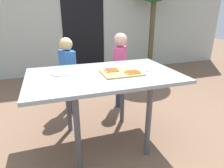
# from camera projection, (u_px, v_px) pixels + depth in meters

# --- Properties ---
(ground_plane) EXTENTS (16.00, 16.00, 0.00)m
(ground_plane) POSITION_uv_depth(u_px,v_px,m) (105.00, 140.00, 2.13)
(ground_plane) COLOR brown
(house_wall_back) EXTENTS (8.00, 0.20, 2.66)m
(house_wall_back) POSITION_uv_depth(u_px,v_px,m) (67.00, 11.00, 4.10)
(house_wall_back) COLOR #ADB2A8
(house_wall_back) RESTS_ON ground
(house_door) EXTENTS (0.90, 0.02, 2.00)m
(house_door) POSITION_uv_depth(u_px,v_px,m) (84.00, 27.00, 4.22)
(house_door) COLOR black
(house_door) RESTS_ON ground
(dining_table) EXTENTS (1.43, 0.88, 0.76)m
(dining_table) POSITION_uv_depth(u_px,v_px,m) (104.00, 82.00, 1.89)
(dining_table) COLOR #8D979B
(dining_table) RESTS_ON ground
(cutting_board) EXTENTS (0.37, 0.30, 0.01)m
(cutting_board) POSITION_uv_depth(u_px,v_px,m) (121.00, 72.00, 1.88)
(cutting_board) COLOR tan
(cutting_board) RESTS_ON dining_table
(pizza_slice_far_left) EXTENTS (0.14, 0.10, 0.02)m
(pizza_slice_far_left) POSITION_uv_depth(u_px,v_px,m) (111.00, 70.00, 1.91)
(pizza_slice_far_left) COLOR gold
(pizza_slice_far_left) RESTS_ON cutting_board
(pizza_slice_near_right) EXTENTS (0.14, 0.11, 0.02)m
(pizza_slice_near_right) POSITION_uv_depth(u_px,v_px,m) (133.00, 72.00, 1.84)
(pizza_slice_near_right) COLOR gold
(pizza_slice_near_right) RESTS_ON cutting_board
(plate_white_left) EXTENTS (0.19, 0.19, 0.01)m
(plate_white_left) POSITION_uv_depth(u_px,v_px,m) (61.00, 73.00, 1.87)
(plate_white_left) COLOR white
(plate_white_left) RESTS_ON dining_table
(plate_white_right) EXTENTS (0.19, 0.19, 0.01)m
(plate_white_right) POSITION_uv_depth(u_px,v_px,m) (141.00, 69.00, 2.00)
(plate_white_right) COLOR white
(plate_white_right) RESTS_ON dining_table
(child_left) EXTENTS (0.20, 0.27, 1.02)m
(child_left) POSITION_uv_depth(u_px,v_px,m) (68.00, 71.00, 2.58)
(child_left) COLOR #392158
(child_left) RESTS_ON ground
(child_right) EXTENTS (0.24, 0.28, 1.06)m
(child_right) POSITION_uv_depth(u_px,v_px,m) (120.00, 64.00, 2.75)
(child_right) COLOR #2F2D4F
(child_right) RESTS_ON ground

